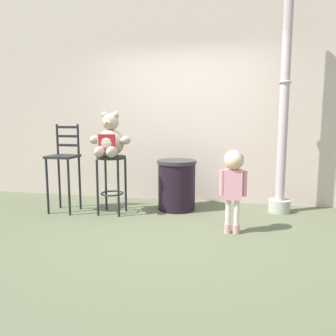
{
  "coord_description": "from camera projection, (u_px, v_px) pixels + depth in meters",
  "views": [
    {
      "loc": [
        0.83,
        -3.73,
        1.33
      ],
      "look_at": [
        -0.06,
        0.54,
        0.69
      ],
      "focal_mm": 36.55,
      "sensor_mm": 36.0,
      "label": 1
    }
  ],
  "objects": [
    {
      "name": "ground_plane",
      "position": [
        163.0,
        234.0,
        3.98
      ],
      "size": [
        24.0,
        24.0,
        0.0
      ],
      "primitive_type": "plane",
      "color": "#575E44"
    },
    {
      "name": "building_wall",
      "position": [
        188.0,
        79.0,
        5.46
      ],
      "size": [
        7.8,
        0.3,
        3.9
      ],
      "primitive_type": "cube",
      "color": "beige",
      "rests_on": "ground_plane"
    },
    {
      "name": "bar_stool_with_teddy",
      "position": [
        112.0,
        172.0,
        4.76
      ],
      "size": [
        0.4,
        0.4,
        0.82
      ],
      "color": "black",
      "rests_on": "ground_plane"
    },
    {
      "name": "teddy_bear",
      "position": [
        110.0,
        140.0,
        4.67
      ],
      "size": [
        0.58,
        0.52,
        0.61
      ],
      "color": "tan",
      "rests_on": "bar_stool_with_teddy"
    },
    {
      "name": "child_walking",
      "position": [
        233.0,
        173.0,
        3.9
      ],
      "size": [
        0.31,
        0.25,
        0.98
      ],
      "rotation": [
        0.0,
        0.0,
        -0.27
      ],
      "color": "#C6958F",
      "rests_on": "ground_plane"
    },
    {
      "name": "trash_bin",
      "position": [
        177.0,
        185.0,
        4.99
      ],
      "size": [
        0.57,
        0.57,
        0.73
      ],
      "color": "black",
      "rests_on": "ground_plane"
    },
    {
      "name": "lamppost",
      "position": [
        283.0,
        122.0,
        4.71
      ],
      "size": [
        0.3,
        0.3,
        3.16
      ],
      "color": "#A7A79C",
      "rests_on": "ground_plane"
    },
    {
      "name": "bar_chair_empty",
      "position": [
        64.0,
        162.0,
        4.85
      ],
      "size": [
        0.38,
        0.38,
        1.25
      ],
      "color": "black",
      "rests_on": "ground_plane"
    }
  ]
}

